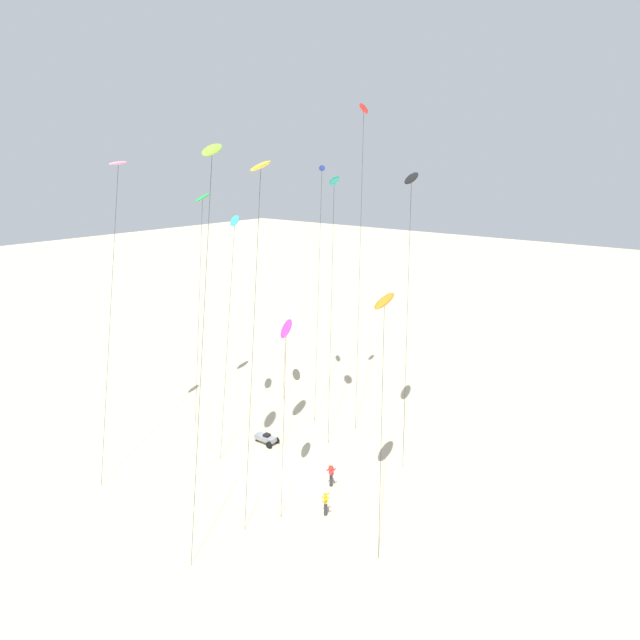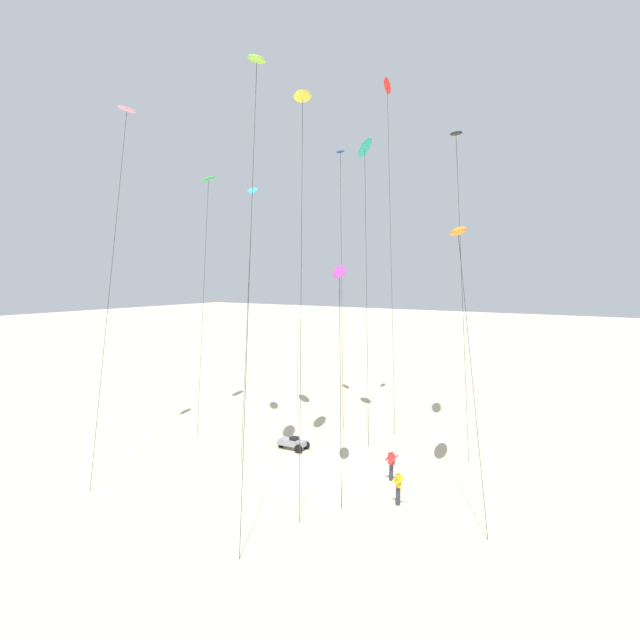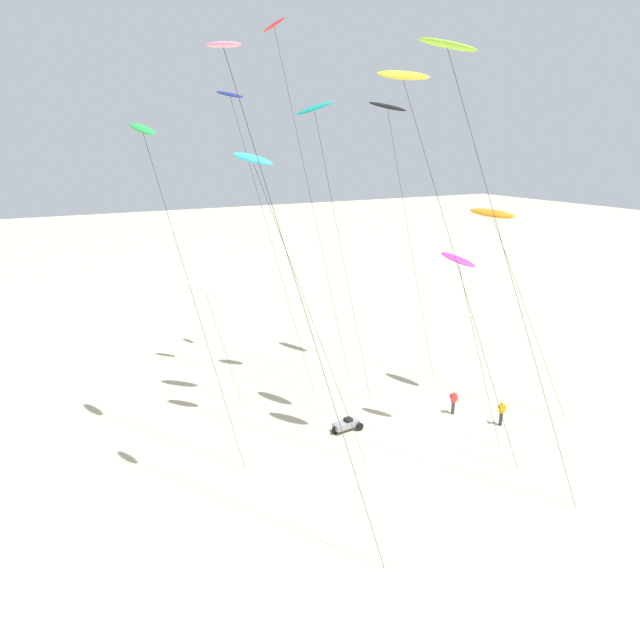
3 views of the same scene
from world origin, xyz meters
name	(u,v)px [view 2 (image 2 of 3)]	position (x,y,z in m)	size (l,w,h in m)	color
ground_plane	(323,473)	(0.00, 0.00, 0.00)	(260.00, 260.00, 0.00)	beige
kite_yellow	(303,99)	(-1.77, 0.71, 20.31)	(5.29, 8.05, 21.00)	yellow
kite_cyan	(252,193)	(-8.53, 4.52, 16.24)	(4.94, 7.05, 16.93)	#33BFE0
kite_green	(208,182)	(-13.83, 5.87, 17.60)	(3.66, 5.74, 18.36)	green
kite_black	(456,136)	(3.66, 9.84, 19.47)	(3.43, 5.49, 20.15)	black
kite_lime	(257,63)	(-2.00, -2.91, 21.16)	(5.51, 8.14, 21.89)	#8CD833
kite_white	(298,312)	(-9.64, 11.41, 7.79)	(2.79, 3.53, 8.48)	white
kite_navy	(340,159)	(-6.59, 12.81, 19.64)	(4.35, 6.22, 20.61)	navy
kite_red	(388,101)	(-2.94, 13.50, 23.59)	(3.91, 6.20, 25.17)	red
kite_pink	(126,119)	(-12.22, -2.66, 20.01)	(4.54, 7.03, 20.83)	pink
kite_teal	(365,150)	(-2.45, 9.10, 19.16)	(3.62, 5.02, 19.97)	teal
kite_orange	(458,232)	(6.62, 2.08, 12.89)	(4.11, 6.58, 13.36)	orange
kite_magenta	(339,274)	(1.48, -0.78, 10.83)	(2.62, 3.83, 11.44)	#D8339E
kite_flyer_nearest	(391,464)	(3.63, 1.01, 0.89)	(0.68, 0.67, 1.67)	#33333D
kite_flyer_middle	(398,486)	(5.25, -1.65, 0.89)	(0.73, 0.73, 1.67)	#33333D
beach_buggy	(293,443)	(-3.75, 2.42, 0.43)	(2.08, 1.06, 0.82)	gray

